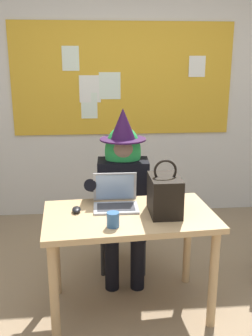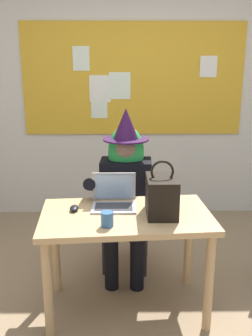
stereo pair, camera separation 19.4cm
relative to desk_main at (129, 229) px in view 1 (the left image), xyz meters
The scene contains 9 objects.
ground_plane 0.65m from the desk_main, 49.47° to the right, with size 24.00×24.00×0.00m, color #937A5B.
wall_back_bulletin 2.01m from the desk_main, 86.82° to the left, with size 6.52×2.07×2.67m.
desk_main is the anchor object (origin of this frame).
chair_at_desk 0.71m from the desk_main, 88.79° to the left, with size 0.46×0.46×0.89m.
person_costumed 0.59m from the desk_main, 89.56° to the left, with size 0.61×0.66×1.38m.
laptop 0.23m from the desk_main, 121.16° to the left, with size 0.31×0.26×0.23m.
computer_mouse 0.39m from the desk_main, behind, with size 0.06×0.10×0.03m, color black.
handbag 0.34m from the desk_main, ahead, with size 0.20×0.30×0.38m.
coffee_mug 0.28m from the desk_main, 121.43° to the right, with size 0.08×0.08×0.10m, color #336099.
Camera 1 is at (-0.33, -2.26, 1.75)m, focal length 40.49 mm.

